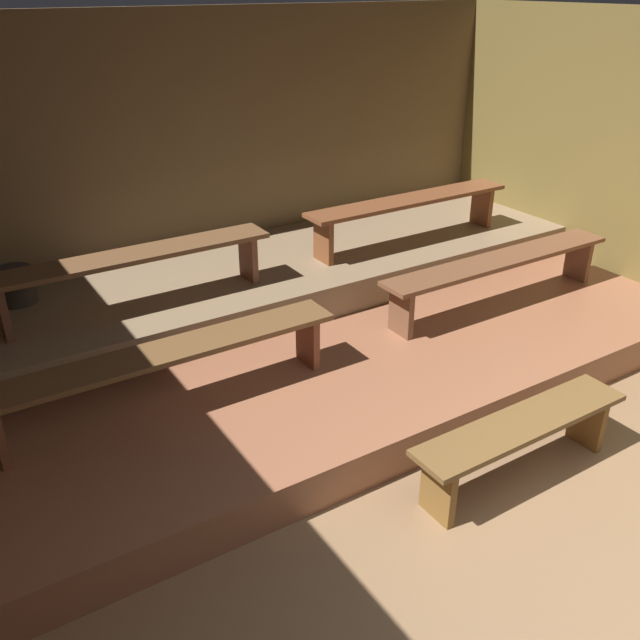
% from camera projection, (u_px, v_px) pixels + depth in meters
% --- Properties ---
extents(ground, '(6.51, 5.52, 0.08)m').
position_uv_depth(ground, '(382.00, 405.00, 4.94)').
color(ground, '#8A6847').
extents(wall_back, '(6.51, 0.06, 2.53)m').
position_uv_depth(wall_back, '(228.00, 159.00, 6.16)').
color(wall_back, brown).
rests_on(wall_back, ground).
extents(platform_lower, '(5.71, 3.09, 0.27)m').
position_uv_depth(platform_lower, '(322.00, 338.00, 5.47)').
color(platform_lower, '#965C3F').
rests_on(platform_lower, ground).
extents(platform_middle, '(5.71, 1.52, 0.27)m').
position_uv_depth(platform_middle, '(273.00, 275.00, 5.94)').
color(platform_middle, '#897153').
rests_on(platform_middle, platform_lower).
extents(bench_floor_center, '(1.50, 0.31, 0.41)m').
position_uv_depth(bench_floor_center, '(521.00, 434.00, 4.02)').
color(bench_floor_center, brown).
rests_on(bench_floor_center, ground).
extents(bench_lower_left, '(2.27, 0.31, 0.41)m').
position_uv_depth(bench_lower_left, '(168.00, 360.00, 4.22)').
color(bench_lower_left, brown).
rests_on(bench_lower_left, platform_lower).
extents(bench_lower_right, '(2.27, 0.31, 0.41)m').
position_uv_depth(bench_lower_right, '(499.00, 266.00, 5.59)').
color(bench_lower_right, brown).
rests_on(bench_lower_right, platform_lower).
extents(bench_middle_left, '(2.08, 0.31, 0.41)m').
position_uv_depth(bench_middle_left, '(134.00, 263.00, 4.93)').
color(bench_middle_left, brown).
rests_on(bench_middle_left, platform_middle).
extents(bench_middle_right, '(2.08, 0.31, 0.41)m').
position_uv_depth(bench_middle_right, '(409.00, 207.00, 6.15)').
color(bench_middle_right, brown).
rests_on(bench_middle_right, platform_middle).
extents(pail_middle, '(0.28, 0.28, 0.27)m').
position_uv_depth(pail_middle, '(15.00, 286.00, 5.06)').
color(pail_middle, '#332D28').
rests_on(pail_middle, platform_middle).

